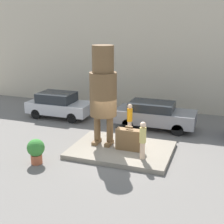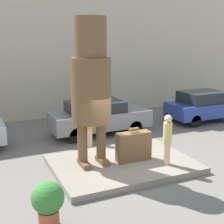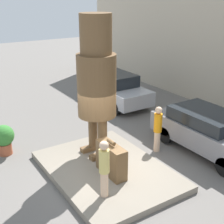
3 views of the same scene
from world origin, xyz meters
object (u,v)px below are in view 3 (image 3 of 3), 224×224
at_px(statue_figure, 96,77).
at_px(parked_car_grey, 209,131).
at_px(giant_suitcase, 111,160).
at_px(tourist, 104,167).
at_px(planter_pot, 4,138).
at_px(worker_hivis, 158,127).
at_px(parked_car_silver, 116,88).

height_order(statue_figure, parked_car_grey, statue_figure).
xyz_separation_m(giant_suitcase, tourist, (0.85, -0.77, 0.42)).
height_order(parked_car_grey, planter_pot, parked_car_grey).
relative_size(statue_figure, worker_hivis, 2.72).
xyz_separation_m(giant_suitcase, parked_car_grey, (0.34, 4.02, 0.11)).
distance_m(tourist, worker_hivis, 3.59).
distance_m(parked_car_grey, planter_pot, 7.46).
bearing_deg(planter_pot, parked_car_silver, 110.60).
xyz_separation_m(tourist, planter_pot, (-4.36, -1.60, -0.50)).
height_order(giant_suitcase, tourist, tourist).
distance_m(giant_suitcase, parked_car_grey, 4.03).
xyz_separation_m(parked_car_silver, worker_hivis, (5.24, -1.61, 0.12)).
xyz_separation_m(tourist, parked_car_silver, (-6.78, 4.84, -0.30)).
relative_size(parked_car_grey, worker_hivis, 2.59).
relative_size(parked_car_silver, parked_car_grey, 0.90).
bearing_deg(tourist, statue_figure, 153.98).
bearing_deg(worker_hivis, parked_car_silver, 162.95).
bearing_deg(giant_suitcase, worker_hivis, 105.84).
distance_m(statue_figure, giant_suitcase, 2.70).
relative_size(statue_figure, parked_car_silver, 1.16).
bearing_deg(tourist, parked_car_grey, 96.01).
height_order(tourist, planter_pot, tourist).
xyz_separation_m(statue_figure, parked_car_grey, (1.75, 3.69, -2.17)).
bearing_deg(statue_figure, parked_car_silver, 140.48).
relative_size(tourist, parked_car_grey, 0.37).
distance_m(statue_figure, tourist, 3.12).
distance_m(statue_figure, parked_car_silver, 6.26).
relative_size(statue_figure, tourist, 2.81).
bearing_deg(statue_figure, planter_pot, -128.06).
bearing_deg(planter_pot, worker_hivis, 59.79).
bearing_deg(parked_car_grey, tourist, -83.99).
height_order(parked_car_silver, planter_pot, parked_car_silver).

